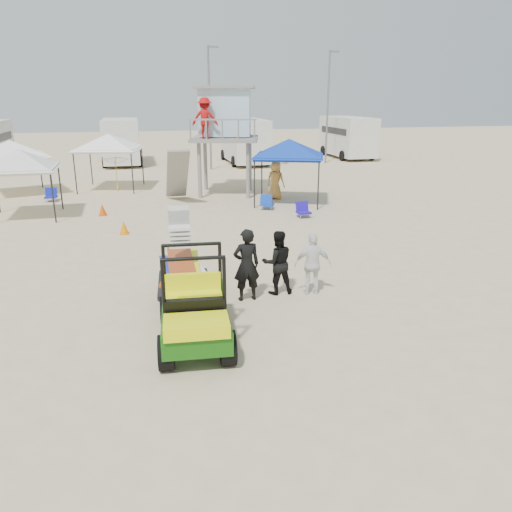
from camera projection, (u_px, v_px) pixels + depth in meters
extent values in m
plane|color=beige|center=(268.00, 376.00, 8.95)|extent=(140.00, 140.00, 0.00)
cube|color=#14550D|center=(195.00, 317.00, 9.99)|extent=(1.47, 2.67, 0.45)
cube|color=#F0F30C|center=(194.00, 305.00, 9.90)|extent=(1.23, 0.81, 0.25)
cylinder|color=black|center=(170.00, 353.00, 9.08)|extent=(0.34, 0.68, 0.66)
cube|color=black|center=(184.00, 283.00, 12.16)|extent=(1.36, 1.88, 0.11)
cylinder|color=black|center=(163.00, 293.00, 12.11)|extent=(0.22, 0.49, 0.47)
imported|color=black|center=(246.00, 265.00, 12.07)|extent=(0.68, 0.47, 1.81)
imported|color=black|center=(277.00, 262.00, 12.52)|extent=(0.81, 0.63, 1.64)
imported|color=white|center=(313.00, 264.00, 12.48)|extent=(0.98, 0.53, 1.58)
cylinder|color=gray|center=(206.00, 171.00, 24.14)|extent=(0.19, 0.19, 2.70)
cube|color=gray|center=(225.00, 139.00, 25.07)|extent=(3.96, 3.96, 0.17)
cube|color=silver|center=(224.00, 112.00, 24.99)|extent=(2.96, 2.72, 2.27)
imported|color=#B20F0F|center=(211.00, 118.00, 23.56)|extent=(1.23, 0.70, 1.90)
cylinder|color=black|center=(267.00, 185.00, 21.76)|extent=(0.06, 0.06, 2.22)
pyramid|color=#1036B0|center=(289.00, 139.00, 22.82)|extent=(3.85, 3.85, 0.80)
cube|color=#1036B0|center=(289.00, 156.00, 23.07)|extent=(3.85, 3.85, 0.18)
pyramid|color=silver|center=(17.00, 149.00, 19.94)|extent=(2.79, 2.79, 0.80)
cube|color=silver|center=(20.00, 169.00, 20.19)|extent=(2.79, 2.79, 0.18)
pyramid|color=white|center=(10.00, 140.00, 24.89)|extent=(3.95, 3.95, 0.80)
cube|color=white|center=(12.00, 156.00, 25.13)|extent=(3.95, 3.95, 0.18)
cylinder|color=black|center=(80.00, 174.00, 25.23)|extent=(0.06, 0.06, 2.19)
pyramid|color=white|center=(108.00, 134.00, 26.34)|extent=(3.61, 3.61, 0.80)
cube|color=white|center=(109.00, 149.00, 26.58)|extent=(3.61, 3.61, 0.18)
imported|color=yellow|center=(117.00, 173.00, 26.36)|extent=(2.89, 2.90, 1.87)
cone|color=orange|center=(124.00, 227.00, 18.17)|extent=(0.34, 0.34, 0.50)
cone|color=#D84506|center=(102.00, 210.00, 21.07)|extent=(0.34, 0.34, 0.50)
cube|color=#0F1DA8|center=(51.00, 197.00, 23.86)|extent=(0.59, 0.56, 0.06)
cube|color=#0F1DA8|center=(51.00, 192.00, 24.02)|extent=(0.56, 0.23, 0.44)
cylinder|color=#B2B2B7|center=(46.00, 201.00, 23.66)|extent=(0.03, 0.03, 0.20)
cube|color=#210FAC|center=(304.00, 212.00, 20.67)|extent=(0.57, 0.54, 0.06)
cube|color=#210FAC|center=(302.00, 207.00, 20.84)|extent=(0.55, 0.21, 0.44)
cylinder|color=#B2B2B7|center=(300.00, 217.00, 20.48)|extent=(0.03, 0.03, 0.20)
cube|color=#103DB8|center=(267.00, 205.00, 22.18)|extent=(0.71, 0.70, 0.06)
cube|color=#103DB8|center=(266.00, 199.00, 22.34)|extent=(0.56, 0.41, 0.44)
cylinder|color=#B2B2B7|center=(264.00, 208.00, 21.98)|extent=(0.03, 0.03, 0.20)
cube|color=silver|center=(121.00, 140.00, 36.96)|extent=(2.50, 6.50, 3.00)
cube|color=black|center=(121.00, 134.00, 36.82)|extent=(2.54, 5.20, 0.50)
cylinder|color=black|center=(104.00, 162.00, 35.16)|extent=(0.25, 0.80, 0.80)
cube|color=silver|center=(244.00, 139.00, 37.55)|extent=(2.50, 7.00, 3.00)
cube|color=black|center=(244.00, 133.00, 37.41)|extent=(2.54, 5.60, 0.50)
cylinder|color=black|center=(234.00, 162.00, 35.61)|extent=(0.25, 0.80, 0.80)
cube|color=silver|center=(347.00, 136.00, 40.92)|extent=(2.50, 6.60, 3.00)
cube|color=black|center=(348.00, 130.00, 40.78)|extent=(2.54, 5.28, 0.50)
cylinder|color=black|center=(342.00, 156.00, 39.10)|extent=(0.25, 0.80, 0.80)
cylinder|color=slate|center=(210.00, 109.00, 33.42)|extent=(0.14, 0.14, 8.00)
cylinder|color=slate|center=(328.00, 108.00, 36.79)|extent=(0.14, 0.14, 8.00)
imported|color=#D5CF4F|center=(283.00, 152.00, 37.19)|extent=(0.75, 0.77, 1.79)
imported|color=#BF8336|center=(276.00, 180.00, 24.28)|extent=(1.07, 1.04, 1.85)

